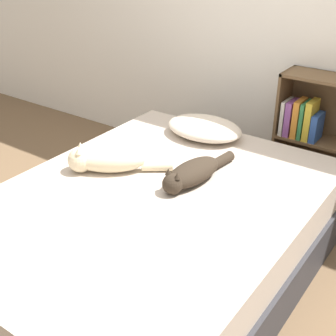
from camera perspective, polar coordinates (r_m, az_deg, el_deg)
name	(u,v)px	position (r m, az deg, el deg)	size (l,w,h in m)	color
ground_plane	(152,271)	(2.72, -1.94, -12.44)	(8.00, 8.00, 0.00)	brown
wall_back	(283,7)	(3.42, 13.80, 18.57)	(8.00, 0.06, 2.50)	white
bed	(152,236)	(2.57, -2.02, -8.29)	(1.54, 2.07, 0.50)	#333338
pillow	(204,128)	(3.10, 4.46, 4.90)	(0.52, 0.37, 0.12)	beige
cat_light	(105,161)	(2.66, -7.72, 0.90)	(0.51, 0.41, 0.16)	beige
cat_dark	(192,173)	(2.53, 2.96, -0.62)	(0.21, 0.57, 0.14)	#33281E
bookshelf	(326,136)	(3.36, 18.66, 3.72)	(0.72, 0.26, 0.88)	brown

